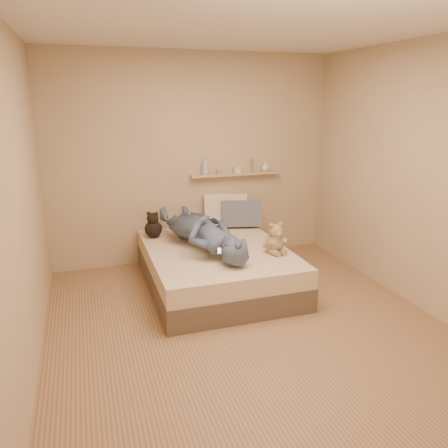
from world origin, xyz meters
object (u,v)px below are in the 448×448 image
object	(u,v)px
game_console	(225,251)
person	(202,231)
pillow_cream	(225,210)
bed	(216,267)
teddy_bear	(275,240)
dark_plush	(153,226)
pillow_grey	(241,214)
wall_shelf	(236,174)

from	to	relation	value
game_console	person	xyz separation A→B (m)	(-0.08, 0.56, 0.06)
game_console	pillow_cream	xyz separation A→B (m)	(0.44, 1.33, 0.06)
bed	game_console	world-z (taller)	game_console
teddy_bear	pillow_cream	size ratio (longest dim) A/B	0.62
dark_plush	pillow_cream	world-z (taller)	pillow_cream
pillow_grey	pillow_cream	bearing A→B (deg)	139.66
wall_shelf	dark_plush	bearing A→B (deg)	-164.48
game_console	person	bearing A→B (deg)	98.47
bed	wall_shelf	size ratio (longest dim) A/B	1.58
person	wall_shelf	bearing A→B (deg)	-140.81
bed	pillow_cream	distance (m)	1.01
teddy_bear	pillow_cream	world-z (taller)	pillow_cream
game_console	pillow_grey	bearing A→B (deg)	63.08
bed	person	bearing A→B (deg)	156.60
wall_shelf	pillow_grey	bearing A→B (deg)	-90.57
dark_plush	pillow_grey	bearing A→B (deg)	4.98
game_console	wall_shelf	world-z (taller)	wall_shelf
teddy_bear	wall_shelf	distance (m)	1.36
bed	pillow_cream	size ratio (longest dim) A/B	3.45
dark_plush	wall_shelf	xyz separation A→B (m)	(1.15, 0.32, 0.51)
teddy_bear	dark_plush	world-z (taller)	teddy_bear
dark_plush	pillow_grey	distance (m)	1.15
game_console	teddy_bear	distance (m)	0.63
pillow_grey	wall_shelf	xyz separation A→B (m)	(0.00, 0.22, 0.48)
pillow_cream	pillow_grey	distance (m)	0.22
pillow_cream	wall_shelf	bearing A→B (deg)	25.32
bed	wall_shelf	bearing A→B (deg)	58.82
teddy_bear	dark_plush	xyz separation A→B (m)	(-1.15, 0.94, -0.00)
bed	wall_shelf	world-z (taller)	wall_shelf
teddy_bear	dark_plush	size ratio (longest dim) A/B	1.06
dark_plush	person	bearing A→B (deg)	-49.17
teddy_bear	wall_shelf	world-z (taller)	wall_shelf
bed	person	xyz separation A→B (m)	(-0.14, 0.06, 0.42)
teddy_bear	wall_shelf	bearing A→B (deg)	90.15
dark_plush	pillow_cream	distance (m)	1.01
pillow_grey	dark_plush	bearing A→B (deg)	-175.02
teddy_bear	pillow_cream	bearing A→B (deg)	98.20
pillow_cream	pillow_grey	size ratio (longest dim) A/B	1.10
dark_plush	person	xyz separation A→B (m)	(0.46, -0.53, 0.06)
pillow_cream	pillow_grey	xyz separation A→B (m)	(0.16, -0.14, -0.03)
pillow_cream	pillow_grey	world-z (taller)	pillow_cream
teddy_bear	person	distance (m)	0.81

